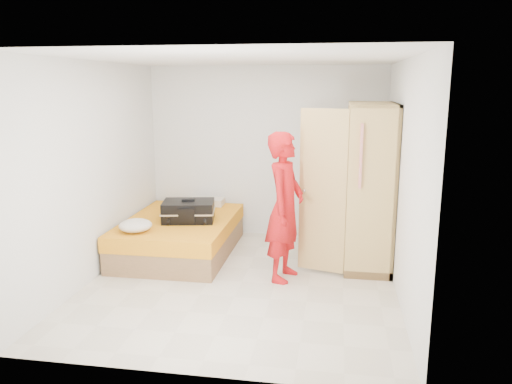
% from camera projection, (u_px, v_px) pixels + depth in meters
% --- Properties ---
extents(room, '(4.00, 4.02, 2.60)m').
position_uv_depth(room, '(241.00, 176.00, 5.72)').
color(room, beige).
rests_on(room, ground).
extents(bed, '(1.42, 2.02, 0.50)m').
position_uv_depth(bed, '(180.00, 236.00, 6.97)').
color(bed, '#916742').
rests_on(bed, ground).
extents(wardrobe, '(1.16, 1.20, 2.10)m').
position_uv_depth(wardrobe, '(365.00, 190.00, 6.39)').
color(wardrobe, '#DCBB6B').
rests_on(wardrobe, ground).
extents(person, '(0.56, 0.73, 1.79)m').
position_uv_depth(person, '(285.00, 207.00, 5.94)').
color(person, red).
rests_on(person, ground).
extents(suitcase, '(0.78, 0.63, 0.30)m').
position_uv_depth(suitcase, '(188.00, 211.00, 6.79)').
color(suitcase, black).
rests_on(suitcase, bed).
extents(round_cushion, '(0.42, 0.42, 0.16)m').
position_uv_depth(round_cushion, '(135.00, 225.00, 6.30)').
color(round_cushion, silver).
rests_on(round_cushion, bed).
extents(pillow, '(0.57, 0.29, 0.10)m').
position_uv_depth(pillow, '(205.00, 201.00, 7.70)').
color(pillow, silver).
rests_on(pillow, bed).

